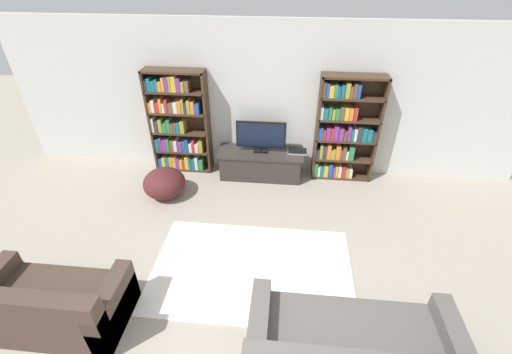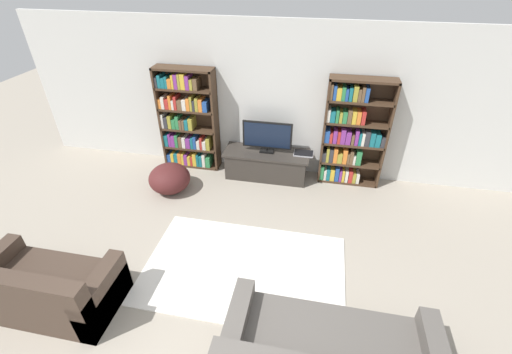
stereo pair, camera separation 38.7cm
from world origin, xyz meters
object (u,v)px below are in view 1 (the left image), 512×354
at_px(laptop, 297,151).
at_px(beanbag_ottoman, 164,183).
at_px(bookshelf_left, 178,124).
at_px(tv_stand, 261,164).
at_px(couch_left_sectional, 51,306).
at_px(bookshelf_right, 343,131).
at_px(television, 261,136).

bearing_deg(laptop, beanbag_ottoman, -159.43).
height_order(bookshelf_left, laptop, bookshelf_left).
distance_m(tv_stand, couch_left_sectional, 3.71).
bearing_deg(bookshelf_right, beanbag_ottoman, -162.78).
bearing_deg(beanbag_ottoman, television, 27.02).
relative_size(couch_left_sectional, beanbag_ottoman, 2.22).
height_order(bookshelf_left, bookshelf_right, same).
xyz_separation_m(bookshelf_right, laptop, (-0.74, -0.09, -0.38)).
xyz_separation_m(bookshelf_left, beanbag_ottoman, (-0.05, -0.89, -0.65)).
relative_size(bookshelf_right, laptop, 5.49).
bearing_deg(couch_left_sectional, bookshelf_left, 81.60).
distance_m(bookshelf_left, bookshelf_right, 2.84).
height_order(bookshelf_right, couch_left_sectional, bookshelf_right).
bearing_deg(television, tv_stand, -90.00).
bearing_deg(bookshelf_left, beanbag_ottoman, -93.15).
distance_m(bookshelf_right, beanbag_ottoman, 3.10).
bearing_deg(bookshelf_right, television, -174.94).
relative_size(bookshelf_right, tv_stand, 1.24).
bearing_deg(tv_stand, beanbag_ottoman, -153.84).
bearing_deg(bookshelf_left, couch_left_sectional, -98.40).
bearing_deg(beanbag_ottoman, couch_left_sectional, -100.32).
xyz_separation_m(bookshelf_right, couch_left_sectional, (-3.33, -3.30, -0.61)).
bearing_deg(bookshelf_left, laptop, -2.34).
relative_size(television, beanbag_ottoman, 1.24).
relative_size(bookshelf_right, couch_left_sectional, 1.20).
xyz_separation_m(television, beanbag_ottoman, (-1.52, -0.77, -0.55)).
xyz_separation_m(television, couch_left_sectional, (-1.96, -3.18, -0.51)).
bearing_deg(laptop, couch_left_sectional, -128.91).
distance_m(tv_stand, beanbag_ottoman, 1.69).
distance_m(television, couch_left_sectional, 3.77).
relative_size(bookshelf_right, beanbag_ottoman, 2.68).
height_order(bookshelf_right, laptop, bookshelf_right).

